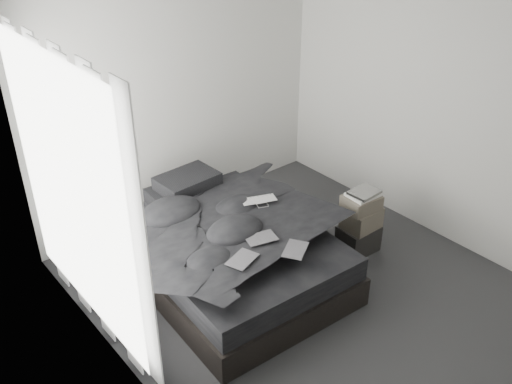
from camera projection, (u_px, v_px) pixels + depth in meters
floor at (309, 291)px, 5.48m from camera, size 3.60×4.20×0.01m
ceiling at (325, 16)px, 4.18m from camera, size 3.60×4.20×0.01m
wall_back at (180, 103)px, 6.23m from camera, size 3.60×0.01×2.60m
wall_left at (126, 253)px, 3.84m from camera, size 0.01×4.20×2.60m
wall_right at (441, 119)px, 5.82m from camera, size 0.01×4.20×2.60m
window_left at (71, 194)px, 4.42m from camera, size 0.02×2.00×2.30m
curtain_left at (79, 199)px, 4.49m from camera, size 0.06×2.12×2.48m
bed at (231, 266)px, 5.58m from camera, size 1.74×2.23×0.29m
mattress at (231, 245)px, 5.45m from camera, size 1.68×2.17×0.23m
duvet at (233, 226)px, 5.30m from camera, size 1.68×1.92×0.25m
pillow_lower at (181, 194)px, 5.91m from camera, size 0.67×0.47×0.15m
pillow_upper at (187, 181)px, 5.86m from camera, size 0.62×0.44×0.14m
laptop at (261, 196)px, 5.50m from camera, size 0.40×0.33×0.03m
comic_a at (242, 252)px, 4.74m from camera, size 0.31×0.25×0.01m
comic_b at (261, 230)px, 5.00m from camera, size 0.31×0.24×0.01m
comic_c at (296, 241)px, 4.85m from camera, size 0.32×0.29×0.01m
side_stand at (104, 259)px, 5.41m from camera, size 0.44×0.44×0.64m
papers at (101, 231)px, 5.24m from camera, size 0.27×0.22×0.01m
floor_books at (123, 315)px, 5.11m from camera, size 0.18×0.22×0.13m
box_lower at (358, 238)px, 6.00m from camera, size 0.41×0.33×0.29m
box_mid at (361, 218)px, 5.87m from camera, size 0.37×0.29×0.22m
box_upper at (361, 203)px, 5.78m from camera, size 0.38×0.32×0.15m
art_book_white at (363, 195)px, 5.73m from camera, size 0.31×0.26×0.03m
art_book_snake at (364, 192)px, 5.72m from camera, size 0.30×0.24×0.03m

